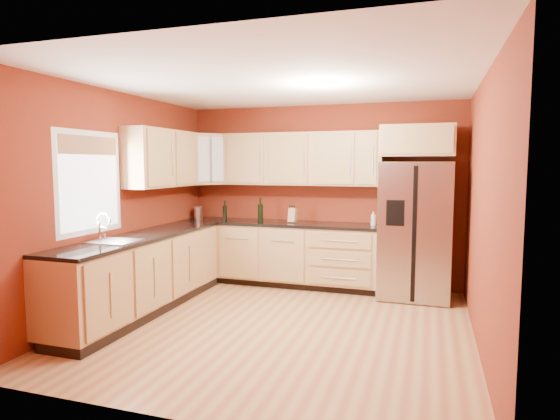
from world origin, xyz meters
name	(u,v)px	position (x,y,z in m)	size (l,w,h in m)	color
floor	(278,326)	(0.00, 0.00, 0.00)	(4.00, 4.00, 0.00)	#A2623E
ceiling	(278,81)	(0.00, 0.00, 2.60)	(4.00, 4.00, 0.00)	white
wall_back	(321,195)	(0.00, 2.00, 1.30)	(4.00, 0.04, 2.60)	maroon
wall_front	(183,233)	(0.00, -2.00, 1.30)	(4.00, 0.04, 2.60)	maroon
wall_left	(118,202)	(-2.00, 0.00, 1.30)	(0.04, 4.00, 2.60)	maroon
wall_right	(483,213)	(2.00, 0.00, 1.30)	(0.04, 4.00, 2.60)	maroon
base_cabinets_back	(279,255)	(-0.55, 1.70, 0.44)	(2.90, 0.60, 0.88)	tan
base_cabinets_left	(142,275)	(-1.70, 0.00, 0.44)	(0.60, 2.80, 0.88)	tan
countertop_back	(278,223)	(-0.55, 1.69, 0.90)	(2.90, 0.62, 0.04)	black
countertop_left	(142,237)	(-1.69, 0.00, 0.90)	(0.62, 2.80, 0.04)	black
upper_cabinets_back	(301,159)	(-0.25, 1.83, 1.83)	(2.30, 0.33, 0.75)	tan
upper_cabinets_left	(163,158)	(-1.83, 0.72, 1.83)	(0.33, 1.35, 0.75)	tan
corner_upper_cabinet	(207,159)	(-1.67, 1.67, 1.83)	(0.62, 0.33, 0.75)	tan
over_fridge_cabinet	(417,141)	(1.35, 1.70, 2.05)	(0.92, 0.60, 0.40)	tan
refrigerator	(415,230)	(1.35, 1.62, 0.89)	(0.90, 0.75, 1.78)	#B8B9BE
window	(90,183)	(-1.98, -0.50, 1.55)	(0.03, 0.90, 1.00)	white
sink_faucet	(114,228)	(-1.69, -0.50, 1.07)	(0.50, 0.42, 0.30)	silver
canister_left	(198,213)	(-1.85, 1.69, 1.01)	(0.11, 0.11, 0.18)	#B8B9BE
canister_right	(199,212)	(-1.85, 1.74, 1.01)	(0.11, 0.11, 0.18)	#B8B9BE
wine_bottle_a	(225,210)	(-1.41, 1.73, 1.06)	(0.06, 0.06, 0.29)	black
wine_bottle_b	(260,210)	(-0.81, 1.65, 1.09)	(0.08, 0.08, 0.35)	black
knife_block	(292,215)	(-0.34, 1.70, 1.02)	(0.10, 0.09, 0.20)	#AC8253
soap_dispenser	(373,219)	(0.80, 1.71, 1.01)	(0.06, 0.06, 0.19)	silver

